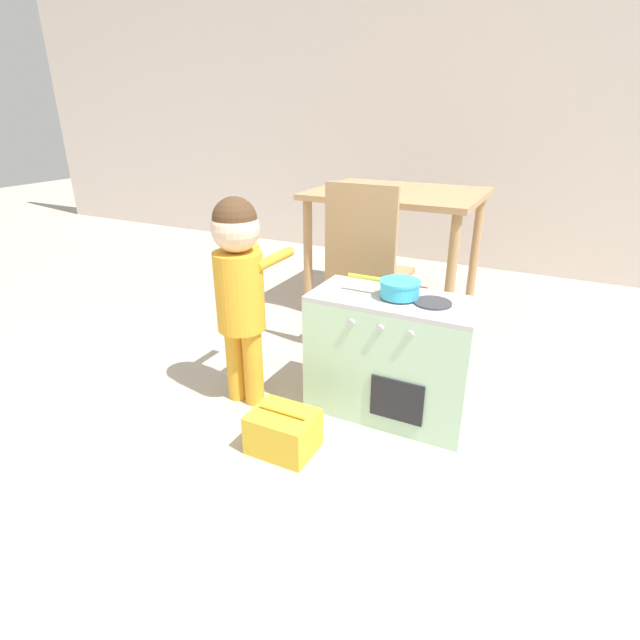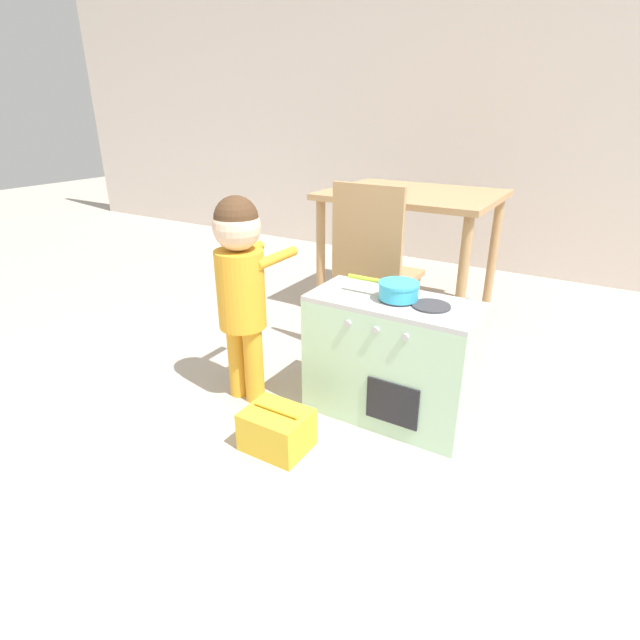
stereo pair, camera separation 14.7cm
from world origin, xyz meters
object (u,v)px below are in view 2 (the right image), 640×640
(toy_pot, at_px, (398,289))
(dining_table, at_px, (412,210))
(toy_basket, at_px, (277,430))
(play_kitchen, at_px, (390,359))
(dining_chair_near, at_px, (374,269))
(child_figure, at_px, (241,276))

(toy_pot, xyz_separation_m, dining_table, (-0.42, 1.20, 0.07))
(toy_basket, bearing_deg, play_kitchen, 58.05)
(toy_basket, relative_size, dining_chair_near, 0.27)
(child_figure, bearing_deg, toy_basket, -35.35)
(play_kitchen, xyz_separation_m, dining_table, (-0.41, 1.21, 0.39))
(toy_basket, distance_m, dining_table, 1.75)
(play_kitchen, relative_size, toy_basket, 2.75)
(dining_table, xyz_separation_m, dining_chair_near, (0.09, -0.71, -0.17))
(child_figure, relative_size, toy_basket, 3.71)
(toy_basket, height_order, dining_table, dining_table)
(toy_pot, distance_m, dining_table, 1.28)
(dining_table, bearing_deg, child_figure, -98.20)
(toy_basket, distance_m, dining_chair_near, 1.02)
(play_kitchen, bearing_deg, child_figure, -161.74)
(child_figure, distance_m, dining_chair_near, 0.76)
(child_figure, height_order, toy_basket, child_figure)
(dining_table, bearing_deg, dining_chair_near, -82.77)
(child_figure, bearing_deg, dining_table, 81.80)
(toy_basket, bearing_deg, toy_pot, 56.88)
(play_kitchen, height_order, toy_pot, toy_pot)
(dining_table, height_order, dining_chair_near, dining_chair_near)
(child_figure, bearing_deg, toy_pot, 17.94)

